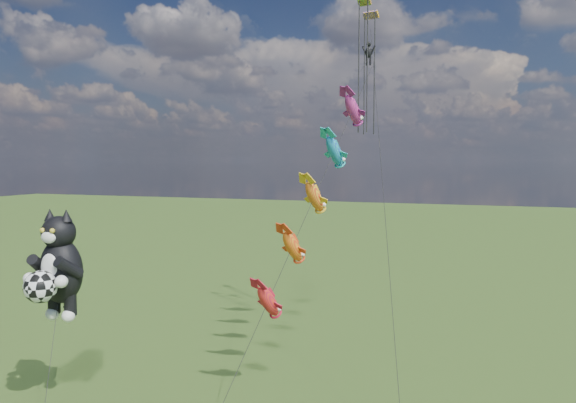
% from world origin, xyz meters
% --- Properties ---
extents(ground, '(300.00, 300.00, 0.00)m').
position_xyz_m(ground, '(0.00, 0.00, 0.00)').
color(ground, '#203F0F').
extents(cat_kite_rig, '(2.86, 4.27, 10.88)m').
position_xyz_m(cat_kite_rig, '(1.50, -3.31, 7.94)').
color(cat_kite_rig, brown).
rests_on(cat_kite_rig, ground).
extents(fish_windsock_rig, '(4.85, 15.28, 19.85)m').
position_xyz_m(fish_windsock_rig, '(12.33, 6.26, 11.13)').
color(fish_windsock_rig, brown).
rests_on(fish_windsock_rig, ground).
extents(parafoil_rig, '(5.98, 16.76, 24.16)m').
position_xyz_m(parafoil_rig, '(14.24, 12.58, 20.34)').
color(parafoil_rig, brown).
rests_on(parafoil_rig, ground).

